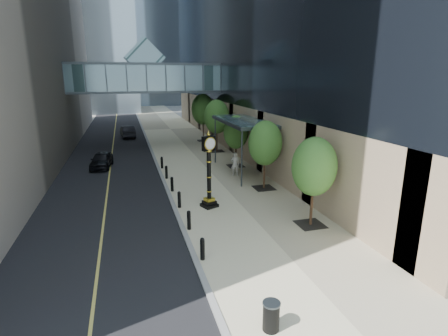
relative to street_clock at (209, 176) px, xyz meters
The scene contains 14 objects.
ground 7.38m from the street_clock, 82.36° to the right, with size 320.00×320.00×0.00m, color gray.
road 33.57m from the street_clock, 100.41° to the left, with size 8.00×180.00×0.02m, color black.
sidewalk 33.08m from the street_clock, 86.62° to the left, with size 8.00×180.00×0.06m, color beige.
curb 33.08m from the street_clock, 93.57° to the left, with size 0.25×180.00×0.07m, color gray.
distant_tower_c 117.11m from the street_clock, 92.56° to the left, with size 22.00×22.00×65.00m, color #A5BFD0.
skywalk 21.82m from the street_clock, 95.60° to the left, with size 17.00×4.20×5.80m.
entrance_canopy 8.53m from the street_clock, 57.56° to the left, with size 3.00×8.00×4.38m.
bollard_row 3.03m from the street_clock, 131.86° to the left, with size 0.20×16.20×0.90m.
street_trees 11.92m from the street_clock, 67.40° to the left, with size 2.73×28.51×5.62m.
street_clock is the anchor object (origin of this frame).
trash_bin 10.94m from the street_clock, 93.42° to the right, with size 0.52×0.52×0.90m, color black.
pedestrian 7.06m from the street_clock, 59.54° to the left, with size 0.69×0.45×1.90m, color #AEA9A0.
car_near 13.64m from the street_clock, 119.69° to the left, with size 1.58×3.93×1.34m, color black.
car_far 27.63m from the street_clock, 98.96° to the left, with size 1.58×4.52×1.49m, color black.
Camera 1 is at (-5.51, -12.25, 7.69)m, focal length 28.00 mm.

